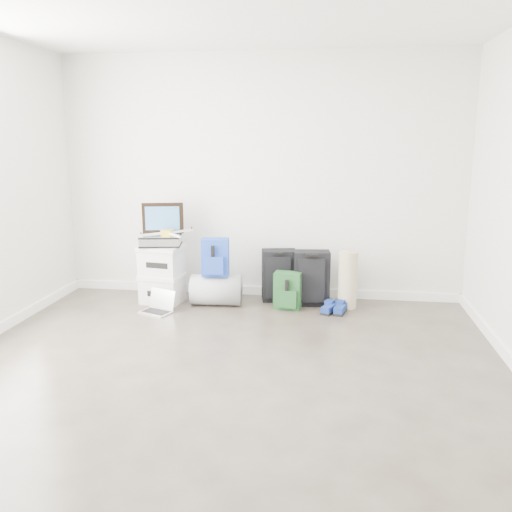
# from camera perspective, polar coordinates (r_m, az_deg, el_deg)

# --- Properties ---
(ground) EXTENTS (5.00, 5.00, 0.00)m
(ground) POSITION_cam_1_polar(r_m,az_deg,el_deg) (4.02, -4.33, -14.07)
(ground) COLOR #342C26
(ground) RESTS_ON ground
(room_envelope) EXTENTS (4.52, 5.02, 2.71)m
(room_envelope) POSITION_cam_1_polar(r_m,az_deg,el_deg) (3.62, -4.72, 11.29)
(room_envelope) COLOR silver
(room_envelope) RESTS_ON ground
(boxes_stack) EXTENTS (0.50, 0.42, 0.64)m
(boxes_stack) POSITION_cam_1_polar(r_m,az_deg,el_deg) (6.04, -9.86, -1.88)
(boxes_stack) COLOR silver
(boxes_stack) RESTS_ON ground
(briefcase) EXTENTS (0.47, 0.38, 0.12)m
(briefcase) POSITION_cam_1_polar(r_m,az_deg,el_deg) (5.96, -9.99, 1.64)
(briefcase) COLOR #B2B2B7
(briefcase) RESTS_ON boxes_stack
(painting) EXTENTS (0.44, 0.13, 0.34)m
(painting) POSITION_cam_1_polar(r_m,az_deg,el_deg) (6.02, -9.79, 3.96)
(painting) COLOR black
(painting) RESTS_ON briefcase
(drone) EXTENTS (0.47, 0.47, 0.06)m
(drone) POSITION_cam_1_polar(r_m,az_deg,el_deg) (5.91, -9.34, 2.44)
(drone) COLOR gold
(drone) RESTS_ON briefcase
(duffel_bag) EXTENTS (0.56, 0.36, 0.33)m
(duffel_bag) POSITION_cam_1_polar(r_m,az_deg,el_deg) (5.92, -4.20, -3.57)
(duffel_bag) COLOR #94959C
(duffel_bag) RESTS_ON ground
(blue_backpack) EXTENTS (0.31, 0.24, 0.40)m
(blue_backpack) POSITION_cam_1_polar(r_m,az_deg,el_deg) (5.80, -4.32, -0.21)
(blue_backpack) COLOR #171D98
(blue_backpack) RESTS_ON duffel_bag
(large_suitcase) EXTENTS (0.41, 0.30, 0.58)m
(large_suitcase) POSITION_cam_1_polar(r_m,az_deg,el_deg) (6.03, 2.42, -2.05)
(large_suitcase) COLOR black
(large_suitcase) RESTS_ON ground
(green_backpack) EXTENTS (0.30, 0.23, 0.39)m
(green_backpack) POSITION_cam_1_polar(r_m,az_deg,el_deg) (5.78, 3.35, -3.73)
(green_backpack) COLOR #153A1C
(green_backpack) RESTS_ON ground
(carry_on) EXTENTS (0.40, 0.29, 0.59)m
(carry_on) POSITION_cam_1_polar(r_m,az_deg,el_deg) (5.90, 5.88, -2.34)
(carry_on) COLOR black
(carry_on) RESTS_ON ground
(shoes) EXTENTS (0.29, 0.27, 0.08)m
(shoes) POSITION_cam_1_polar(r_m,az_deg,el_deg) (5.72, 8.30, -5.54)
(shoes) COLOR black
(shoes) RESTS_ON ground
(rolled_rug) EXTENTS (0.20, 0.20, 0.61)m
(rolled_rug) POSITION_cam_1_polar(r_m,az_deg,el_deg) (5.86, 9.62, -2.48)
(rolled_rug) COLOR tan
(rolled_rug) RESTS_ON ground
(laptop) EXTENTS (0.38, 0.33, 0.23)m
(laptop) POSITION_cam_1_polar(r_m,az_deg,el_deg) (5.78, -10.22, -5.28)
(laptop) COLOR silver
(laptop) RESTS_ON ground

